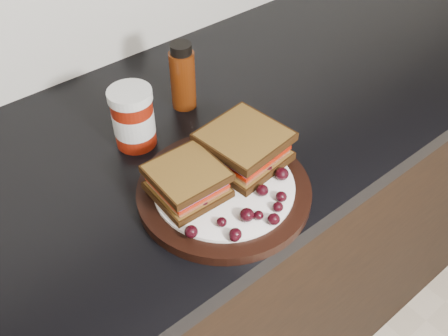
% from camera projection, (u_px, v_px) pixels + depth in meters
% --- Properties ---
extents(base_cabinets, '(3.96, 0.58, 0.86)m').
position_uv_depth(base_cabinets, '(190.00, 283.00, 1.24)').
color(base_cabinets, black).
rests_on(base_cabinets, ground_plane).
extents(countertop, '(3.98, 0.60, 0.04)m').
position_uv_depth(countertop, '(178.00, 146.00, 0.93)').
color(countertop, black).
rests_on(countertop, base_cabinets).
extents(plate, '(0.28, 0.28, 0.02)m').
position_uv_depth(plate, '(224.00, 191.00, 0.80)').
color(plate, black).
rests_on(plate, countertop).
extents(sandwich_left, '(0.11, 0.11, 0.05)m').
position_uv_depth(sandwich_left, '(187.00, 181.00, 0.76)').
color(sandwich_left, brown).
rests_on(sandwich_left, plate).
extents(sandwich_right, '(0.14, 0.14, 0.06)m').
position_uv_depth(sandwich_right, '(244.00, 147.00, 0.81)').
color(sandwich_right, brown).
rests_on(sandwich_right, plate).
extents(grape_0, '(0.02, 0.02, 0.02)m').
position_uv_depth(grape_0, '(191.00, 232.00, 0.71)').
color(grape_0, black).
rests_on(grape_0, plate).
extents(grape_1, '(0.02, 0.02, 0.01)m').
position_uv_depth(grape_1, '(222.00, 222.00, 0.73)').
color(grape_1, black).
rests_on(grape_1, plate).
extents(grape_2, '(0.02, 0.02, 0.01)m').
position_uv_depth(grape_2, '(235.00, 237.00, 0.71)').
color(grape_2, black).
rests_on(grape_2, plate).
extents(grape_3, '(0.02, 0.02, 0.02)m').
position_uv_depth(grape_3, '(235.00, 234.00, 0.71)').
color(grape_3, black).
rests_on(grape_3, plate).
extents(grape_4, '(0.02, 0.02, 0.02)m').
position_uv_depth(grape_4, '(247.00, 215.00, 0.73)').
color(grape_4, black).
rests_on(grape_4, plate).
extents(grape_5, '(0.02, 0.02, 0.01)m').
position_uv_depth(grape_5, '(259.00, 215.00, 0.74)').
color(grape_5, black).
rests_on(grape_5, plate).
extents(grape_6, '(0.02, 0.02, 0.02)m').
position_uv_depth(grape_6, '(274.00, 219.00, 0.73)').
color(grape_6, black).
rests_on(grape_6, plate).
extents(grape_7, '(0.02, 0.02, 0.02)m').
position_uv_depth(grape_7, '(278.00, 207.00, 0.75)').
color(grape_7, black).
rests_on(grape_7, plate).
extents(grape_8, '(0.02, 0.02, 0.02)m').
position_uv_depth(grape_8, '(281.00, 197.00, 0.76)').
color(grape_8, black).
rests_on(grape_8, plate).
extents(grape_9, '(0.02, 0.02, 0.02)m').
position_uv_depth(grape_9, '(262.00, 190.00, 0.77)').
color(grape_9, black).
rests_on(grape_9, plate).
extents(grape_10, '(0.02, 0.02, 0.02)m').
position_uv_depth(grape_10, '(282.00, 174.00, 0.79)').
color(grape_10, black).
rests_on(grape_10, plate).
extents(grape_11, '(0.02, 0.02, 0.02)m').
position_uv_depth(grape_11, '(268.00, 170.00, 0.80)').
color(grape_11, black).
rests_on(grape_11, plate).
extents(grape_12, '(0.02, 0.02, 0.02)m').
position_uv_depth(grape_12, '(273.00, 165.00, 0.81)').
color(grape_12, black).
rests_on(grape_12, plate).
extents(grape_13, '(0.02, 0.02, 0.02)m').
position_uv_depth(grape_13, '(270.00, 154.00, 0.83)').
color(grape_13, black).
rests_on(grape_13, plate).
extents(grape_14, '(0.02, 0.02, 0.01)m').
position_uv_depth(grape_14, '(253.00, 151.00, 0.84)').
color(grape_14, black).
rests_on(grape_14, plate).
extents(grape_15, '(0.02, 0.02, 0.02)m').
position_uv_depth(grape_15, '(234.00, 161.00, 0.82)').
color(grape_15, black).
rests_on(grape_15, plate).
extents(grape_16, '(0.02, 0.02, 0.02)m').
position_uv_depth(grape_16, '(178.00, 171.00, 0.80)').
color(grape_16, black).
rests_on(grape_16, plate).
extents(grape_17, '(0.02, 0.02, 0.02)m').
position_uv_depth(grape_17, '(180.00, 175.00, 0.79)').
color(grape_17, black).
rests_on(grape_17, plate).
extents(grape_18, '(0.02, 0.02, 0.02)m').
position_uv_depth(grape_18, '(174.00, 191.00, 0.77)').
color(grape_18, black).
rests_on(grape_18, plate).
extents(grape_19, '(0.02, 0.02, 0.02)m').
position_uv_depth(grape_19, '(168.00, 195.00, 0.76)').
color(grape_19, black).
rests_on(grape_19, plate).
extents(grape_20, '(0.02, 0.02, 0.02)m').
position_uv_depth(grape_20, '(198.00, 197.00, 0.76)').
color(grape_20, black).
rests_on(grape_20, plate).
extents(grape_21, '(0.02, 0.02, 0.02)m').
position_uv_depth(grape_21, '(204.00, 205.00, 0.75)').
color(grape_21, black).
rests_on(grape_21, plate).
extents(grape_22, '(0.02, 0.02, 0.01)m').
position_uv_depth(grape_22, '(189.00, 181.00, 0.79)').
color(grape_22, black).
rests_on(grape_22, plate).
extents(grape_23, '(0.02, 0.02, 0.02)m').
position_uv_depth(grape_23, '(169.00, 197.00, 0.76)').
color(grape_23, black).
rests_on(grape_23, plate).
extents(grape_24, '(0.02, 0.02, 0.02)m').
position_uv_depth(grape_24, '(179.00, 202.00, 0.75)').
color(grape_24, black).
rests_on(grape_24, plate).
extents(condiment_jar, '(0.10, 0.10, 0.11)m').
position_uv_depth(condiment_jar, '(133.00, 118.00, 0.86)').
color(condiment_jar, maroon).
rests_on(condiment_jar, countertop).
extents(oil_bottle, '(0.06, 0.06, 0.13)m').
position_uv_depth(oil_bottle, '(183.00, 76.00, 0.94)').
color(oil_bottle, '#501E08').
rests_on(oil_bottle, countertop).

